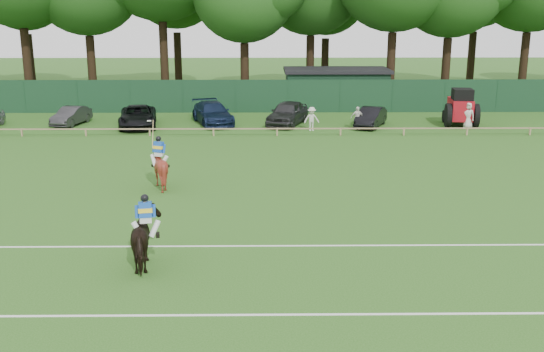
{
  "coord_description": "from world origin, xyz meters",
  "views": [
    {
      "loc": [
        0.21,
        -21.31,
        7.93
      ],
      "look_at": [
        0.5,
        3.0,
        1.4
      ],
      "focal_mm": 42.0,
      "sensor_mm": 36.0,
      "label": 1
    }
  ],
  "objects_px": {
    "sedan_grey": "(71,116)",
    "spectator_left": "(312,119)",
    "utility_shed": "(336,87)",
    "spectator_mid": "(357,118)",
    "horse_chestnut": "(160,168)",
    "suv_black": "(138,117)",
    "tractor": "(461,108)",
    "hatch_grey": "(287,113)",
    "spectator_right": "(468,115)",
    "estate_black": "(371,117)",
    "sedan_navy": "(213,113)",
    "horse_dark": "(147,239)"
  },
  "relations": [
    {
      "from": "horse_dark",
      "to": "utility_shed",
      "type": "bearing_deg",
      "value": -116.38
    },
    {
      "from": "spectator_mid",
      "to": "spectator_right",
      "type": "xyz_separation_m",
      "value": [
        7.41,
        0.18,
        0.12
      ]
    },
    {
      "from": "hatch_grey",
      "to": "utility_shed",
      "type": "relative_size",
      "value": 0.57
    },
    {
      "from": "hatch_grey",
      "to": "tractor",
      "type": "relative_size",
      "value": 1.47
    },
    {
      "from": "estate_black",
      "to": "horse_chestnut",
      "type": "bearing_deg",
      "value": -106.14
    },
    {
      "from": "horse_chestnut",
      "to": "suv_black",
      "type": "distance_m",
      "value": 15.23
    },
    {
      "from": "sedan_navy",
      "to": "hatch_grey",
      "type": "height_order",
      "value": "hatch_grey"
    },
    {
      "from": "horse_chestnut",
      "to": "spectator_left",
      "type": "xyz_separation_m",
      "value": [
        7.79,
        13.33,
        -0.14
      ]
    },
    {
      "from": "spectator_left",
      "to": "spectator_right",
      "type": "xyz_separation_m",
      "value": [
        10.45,
        0.64,
        0.1
      ]
    },
    {
      "from": "spectator_right",
      "to": "utility_shed",
      "type": "height_order",
      "value": "utility_shed"
    },
    {
      "from": "sedan_navy",
      "to": "tractor",
      "type": "bearing_deg",
      "value": -21.03
    },
    {
      "from": "tractor",
      "to": "hatch_grey",
      "type": "bearing_deg",
      "value": -175.44
    },
    {
      "from": "spectator_mid",
      "to": "tractor",
      "type": "distance_m",
      "value": 7.31
    },
    {
      "from": "utility_shed",
      "to": "spectator_left",
      "type": "bearing_deg",
      "value": -104.68
    },
    {
      "from": "suv_black",
      "to": "horse_chestnut",
      "type": "bearing_deg",
      "value": -84.38
    },
    {
      "from": "spectator_mid",
      "to": "utility_shed",
      "type": "xyz_separation_m",
      "value": [
        -0.33,
        9.89,
        0.78
      ]
    },
    {
      "from": "sedan_grey",
      "to": "spectator_left",
      "type": "relative_size",
      "value": 2.43
    },
    {
      "from": "sedan_grey",
      "to": "suv_black",
      "type": "relative_size",
      "value": 0.73
    },
    {
      "from": "horse_chestnut",
      "to": "spectator_mid",
      "type": "distance_m",
      "value": 17.53
    },
    {
      "from": "horse_chestnut",
      "to": "spectator_left",
      "type": "relative_size",
      "value": 1.18
    },
    {
      "from": "spectator_left",
      "to": "utility_shed",
      "type": "relative_size",
      "value": 0.18
    },
    {
      "from": "sedan_grey",
      "to": "sedan_navy",
      "type": "xyz_separation_m",
      "value": [
        9.67,
        0.24,
        0.13
      ]
    },
    {
      "from": "estate_black",
      "to": "spectator_mid",
      "type": "distance_m",
      "value": 1.39
    },
    {
      "from": "sedan_navy",
      "to": "spectator_left",
      "type": "bearing_deg",
      "value": -38.91
    },
    {
      "from": "horse_dark",
      "to": "estate_black",
      "type": "distance_m",
      "value": 26.05
    },
    {
      "from": "horse_chestnut",
      "to": "tractor",
      "type": "height_order",
      "value": "tractor"
    },
    {
      "from": "sedan_grey",
      "to": "spectator_left",
      "type": "bearing_deg",
      "value": 3.93
    },
    {
      "from": "spectator_right",
      "to": "utility_shed",
      "type": "relative_size",
      "value": 0.21
    },
    {
      "from": "estate_black",
      "to": "spectator_left",
      "type": "height_order",
      "value": "spectator_left"
    },
    {
      "from": "spectator_right",
      "to": "utility_shed",
      "type": "distance_m",
      "value": 12.43
    },
    {
      "from": "spectator_left",
      "to": "utility_shed",
      "type": "height_order",
      "value": "utility_shed"
    },
    {
      "from": "horse_dark",
      "to": "tractor",
      "type": "xyz_separation_m",
      "value": [
        17.0,
        23.99,
        0.29
      ]
    },
    {
      "from": "sedan_navy",
      "to": "horse_dark",
      "type": "bearing_deg",
      "value": -108.43
    },
    {
      "from": "utility_shed",
      "to": "tractor",
      "type": "height_order",
      "value": "utility_shed"
    },
    {
      "from": "sedan_grey",
      "to": "sedan_navy",
      "type": "height_order",
      "value": "sedan_navy"
    },
    {
      "from": "horse_chestnut",
      "to": "hatch_grey",
      "type": "relative_size",
      "value": 0.38
    },
    {
      "from": "hatch_grey",
      "to": "utility_shed",
      "type": "bearing_deg",
      "value": 82.77
    },
    {
      "from": "estate_black",
      "to": "spectator_right",
      "type": "relative_size",
      "value": 2.26
    },
    {
      "from": "sedan_grey",
      "to": "estate_black",
      "type": "height_order",
      "value": "estate_black"
    },
    {
      "from": "sedan_grey",
      "to": "hatch_grey",
      "type": "relative_size",
      "value": 0.79
    },
    {
      "from": "sedan_grey",
      "to": "horse_dark",
      "type": "bearing_deg",
      "value": -56.85
    },
    {
      "from": "horse_dark",
      "to": "spectator_mid",
      "type": "xyz_separation_m",
      "value": [
        9.8,
        22.77,
        -0.16
      ]
    },
    {
      "from": "suv_black",
      "to": "utility_shed",
      "type": "height_order",
      "value": "utility_shed"
    },
    {
      "from": "sedan_grey",
      "to": "estate_black",
      "type": "bearing_deg",
      "value": 9.3
    },
    {
      "from": "hatch_grey",
      "to": "spectator_left",
      "type": "xyz_separation_m",
      "value": [
        1.51,
        -2.12,
        -0.04
      ]
    },
    {
      "from": "sedan_navy",
      "to": "estate_black",
      "type": "distance_m",
      "value": 10.82
    },
    {
      "from": "sedan_grey",
      "to": "tractor",
      "type": "height_order",
      "value": "tractor"
    },
    {
      "from": "suv_black",
      "to": "hatch_grey",
      "type": "distance_m",
      "value": 10.12
    },
    {
      "from": "horse_chestnut",
      "to": "sedan_navy",
      "type": "relative_size",
      "value": 0.35
    },
    {
      "from": "spectator_left",
      "to": "sedan_navy",
      "type": "bearing_deg",
      "value": 149.85
    }
  ]
}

